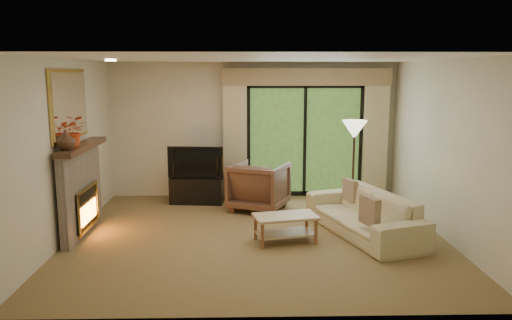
{
  "coord_description": "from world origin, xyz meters",
  "views": [
    {
      "loc": [
        -0.18,
        -7.14,
        2.42
      ],
      "look_at": [
        0.0,
        0.3,
        1.1
      ],
      "focal_mm": 35.0,
      "sensor_mm": 36.0,
      "label": 1
    }
  ],
  "objects_px": {
    "armchair": "(259,186)",
    "sofa": "(363,214)",
    "coffee_table": "(285,229)",
    "media_console": "(197,190)"
  },
  "relations": [
    {
      "from": "media_console",
      "to": "sofa",
      "type": "height_order",
      "value": "sofa"
    },
    {
      "from": "sofa",
      "to": "coffee_table",
      "type": "relative_size",
      "value": 2.47
    },
    {
      "from": "media_console",
      "to": "sofa",
      "type": "bearing_deg",
      "value": -29.78
    },
    {
      "from": "media_console",
      "to": "armchair",
      "type": "relative_size",
      "value": 1.04
    },
    {
      "from": "media_console",
      "to": "sofa",
      "type": "relative_size",
      "value": 0.44
    },
    {
      "from": "armchair",
      "to": "sofa",
      "type": "xyz_separation_m",
      "value": [
        1.53,
        -1.41,
        -0.1
      ]
    },
    {
      "from": "armchair",
      "to": "coffee_table",
      "type": "relative_size",
      "value": 1.05
    },
    {
      "from": "armchair",
      "to": "coffee_table",
      "type": "xyz_separation_m",
      "value": [
        0.33,
        -1.73,
        -0.23
      ]
    },
    {
      "from": "coffee_table",
      "to": "armchair",
      "type": "bearing_deg",
      "value": 88.6
    },
    {
      "from": "armchair",
      "to": "sofa",
      "type": "relative_size",
      "value": 0.43
    }
  ]
}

